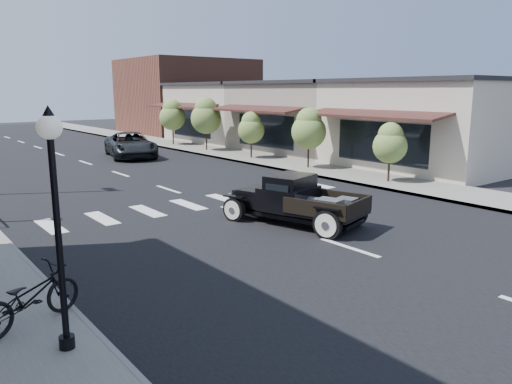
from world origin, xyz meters
TOP-DOWN VIEW (x-y plane):
  - ground at (0.00, 0.00)m, footprint 120.00×120.00m
  - road at (0.00, 15.00)m, footprint 14.00×80.00m
  - road_markings at (0.00, 10.00)m, footprint 12.00×60.00m
  - sidewalk_right at (8.50, 15.00)m, footprint 3.00×80.00m
  - storefront_near at (15.00, 4.00)m, footprint 10.00×9.00m
  - storefront_mid at (15.00, 13.00)m, footprint 10.00×9.00m
  - storefront_far at (15.00, 22.00)m, footprint 10.00×9.00m
  - far_building_right at (15.50, 32.00)m, footprint 11.00×10.00m
  - lamp_post_a at (-7.60, -4.00)m, footprint 0.36×0.36m
  - small_tree_a at (8.30, 2.16)m, footprint 1.49×1.49m
  - small_tree_b at (8.30, 7.28)m, footprint 1.78×1.78m
  - small_tree_c at (8.30, 12.19)m, footprint 1.58×1.58m
  - small_tree_d at (8.30, 17.18)m, footprint 2.03×2.03m
  - small_tree_e at (8.30, 21.84)m, footprint 1.92×1.92m
  - hotrod_pickup at (0.51, -0.32)m, footprint 3.32×4.95m
  - second_car at (3.08, 17.66)m, footprint 3.82×5.99m
  - motorcycle at (-7.83, -2.83)m, footprint 2.02×1.27m

SIDE VIEW (x-z plane):
  - ground at x=0.00m, z-range 0.00..0.00m
  - road_markings at x=0.00m, z-range -0.03..0.03m
  - road at x=0.00m, z-range 0.00..0.02m
  - sidewalk_right at x=8.50m, z-range 0.00..0.15m
  - motorcycle at x=-7.83m, z-range 0.15..1.15m
  - second_car at x=3.08m, z-range 0.00..1.54m
  - hotrod_pickup at x=0.51m, z-range 0.00..1.57m
  - small_tree_a at x=8.30m, z-range 0.15..2.64m
  - small_tree_c at x=8.30m, z-range 0.15..2.78m
  - small_tree_b at x=8.30m, z-range 0.15..3.12m
  - small_tree_e at x=8.30m, z-range 0.15..3.35m
  - small_tree_d at x=8.30m, z-range 0.15..3.53m
  - lamp_post_a at x=-7.60m, z-range 0.15..3.87m
  - storefront_near at x=15.00m, z-range 0.00..4.50m
  - storefront_mid at x=15.00m, z-range 0.00..4.50m
  - storefront_far at x=15.00m, z-range 0.00..4.50m
  - far_building_right at x=15.50m, z-range 0.00..7.00m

